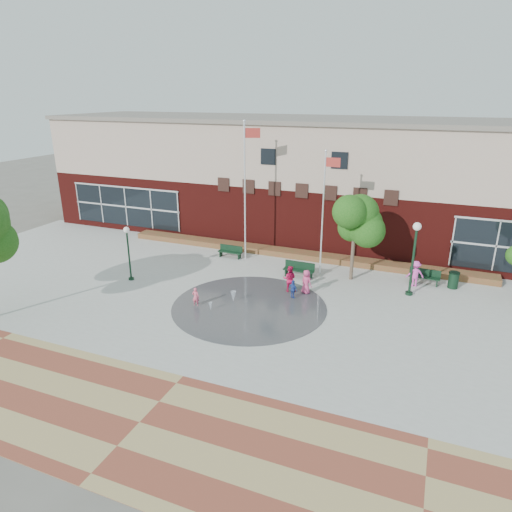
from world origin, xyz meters
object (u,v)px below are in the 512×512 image
at_px(flagpole_right, 324,207).
at_px(trash_can, 453,280).
at_px(bench_left, 230,254).
at_px(child_splash, 196,297).
at_px(flagpole_left, 246,185).

bearing_deg(flagpole_right, trash_can, 4.23).
distance_m(bench_left, trash_can, 14.55).
distance_m(flagpole_right, trash_can, 8.79).
height_order(bench_left, child_splash, child_splash).
xyz_separation_m(flagpole_left, flagpole_right, (5.55, -0.83, -0.84)).
relative_size(flagpole_right, child_splash, 7.25).
bearing_deg(flagpole_right, bench_left, 173.02).
distance_m(flagpole_left, child_splash, 9.20).
bearing_deg(child_splash, trash_can, -156.07).
xyz_separation_m(bench_left, child_splash, (1.56, -7.73, 0.26)).
relative_size(flagpole_left, flagpole_right, 1.19).
bearing_deg(child_splash, flagpole_right, -133.20).
distance_m(flagpole_left, bench_left, 5.08).
distance_m(flagpole_left, trash_can, 14.20).
relative_size(flagpole_left, child_splash, 8.66).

